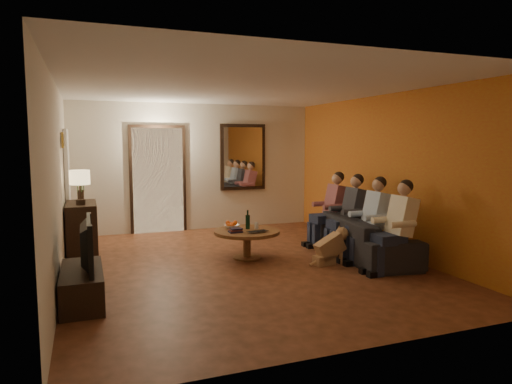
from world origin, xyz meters
name	(u,v)px	position (x,y,z in m)	size (l,w,h in m)	color
floor	(244,265)	(0.00, 0.00, 0.00)	(5.00, 6.00, 0.01)	#482713
ceiling	(244,87)	(0.00, 0.00, 2.60)	(5.00, 6.00, 0.01)	white
back_wall	(197,167)	(0.00, 3.00, 1.30)	(5.00, 0.02, 2.60)	beige
front_wall	(360,204)	(0.00, -3.00, 1.30)	(5.00, 0.02, 2.60)	beige
left_wall	(58,183)	(-2.50, 0.00, 1.30)	(0.02, 6.00, 2.60)	beige
right_wall	(387,174)	(2.50, 0.00, 1.30)	(0.02, 6.00, 2.60)	beige
orange_accent	(386,174)	(2.49, 0.00, 1.30)	(0.01, 6.00, 2.60)	#C75522
kitchen_doorway	(158,180)	(-0.80, 2.98, 1.05)	(1.00, 0.06, 2.10)	#FFE0A5
door_trim	(158,181)	(-0.80, 2.97, 1.05)	(1.12, 0.04, 2.22)	black
fridge_glimpse	(171,187)	(-0.55, 2.98, 0.90)	(0.45, 0.03, 1.70)	silver
mirror_frame	(243,157)	(1.00, 2.96, 1.50)	(1.00, 0.05, 1.40)	black
mirror_glass	(243,157)	(1.00, 2.93, 1.50)	(0.86, 0.02, 1.26)	white
white_door	(68,188)	(-2.46, 2.30, 1.02)	(0.06, 0.85, 2.04)	white
framed_art	(63,140)	(-2.47, 1.30, 1.85)	(0.03, 0.28, 0.24)	#B28C33
art_canvas	(64,140)	(-2.46, 1.30, 1.85)	(0.01, 0.22, 0.18)	brown
dresser	(82,230)	(-2.25, 1.36, 0.43)	(0.45, 0.98, 0.87)	black
table_lamp	(80,187)	(-2.25, 1.14, 1.14)	(0.30, 0.30, 0.54)	beige
flower_vase	(80,188)	(-2.25, 1.58, 1.09)	(0.14, 0.14, 0.44)	red
tv_stand	(82,286)	(-2.25, -0.86, 0.19)	(0.45, 1.16, 0.39)	black
tv	(80,244)	(-2.25, -0.86, 0.68)	(0.13, 1.00, 0.57)	black
sofa	(366,237)	(1.98, -0.21, 0.32)	(0.85, 2.18, 0.64)	black
person_a	(398,230)	(1.88, -1.11, 0.60)	(0.60, 0.40, 1.20)	tan
person_b	(372,223)	(1.88, -0.51, 0.60)	(0.60, 0.40, 1.20)	tan
person_c	(351,217)	(1.88, 0.09, 0.60)	(0.60, 0.40, 1.20)	tan
person_d	(332,212)	(1.88, 0.69, 0.60)	(0.60, 0.40, 1.20)	tan
dog	(330,246)	(1.22, -0.41, 0.28)	(0.56, 0.24, 0.56)	#A0714A
coffee_table	(247,244)	(0.16, 0.34, 0.23)	(1.03, 1.03, 0.45)	brown
bowl	(232,227)	(-0.02, 0.56, 0.48)	(0.26, 0.26, 0.06)	white
oranges	(232,222)	(-0.02, 0.56, 0.55)	(0.20, 0.20, 0.08)	#E45513
wine_bottle	(248,219)	(0.21, 0.44, 0.60)	(0.07, 0.07, 0.31)	black
wine_glass	(257,226)	(0.34, 0.39, 0.50)	(0.06, 0.06, 0.10)	silver
book_stack	(235,230)	(-0.06, 0.24, 0.48)	(0.20, 0.15, 0.07)	black
laptop	(259,232)	(0.26, 0.06, 0.46)	(0.33, 0.21, 0.03)	black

